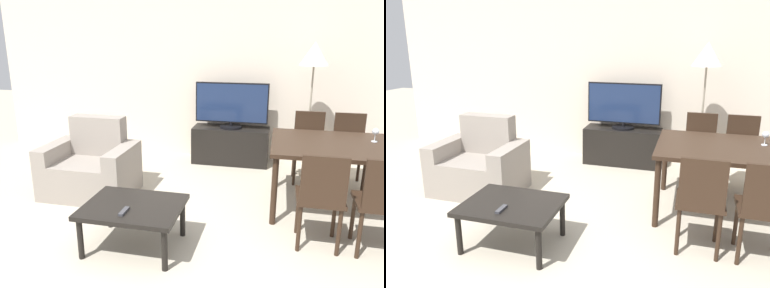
{
  "view_description": "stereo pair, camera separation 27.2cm",
  "coord_description": "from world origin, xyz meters",
  "views": [
    {
      "loc": [
        0.92,
        -2.27,
        1.8
      ],
      "look_at": [
        0.0,
        1.62,
        0.65
      ],
      "focal_mm": 35.0,
      "sensor_mm": 36.0,
      "label": 1
    },
    {
      "loc": [
        1.18,
        -2.2,
        1.8
      ],
      "look_at": [
        0.0,
        1.62,
        0.65
      ],
      "focal_mm": 35.0,
      "sensor_mm": 36.0,
      "label": 2
    }
  ],
  "objects": [
    {
      "name": "coffee_table",
      "position": [
        -0.25,
        0.49,
        0.36
      ],
      "size": [
        0.84,
        0.67,
        0.4
      ],
      "color": "black",
      "rests_on": "ground_plane"
    },
    {
      "name": "dining_table",
      "position": [
        1.56,
        1.68,
        0.67
      ],
      "size": [
        1.38,
        1.09,
        0.74
      ],
      "color": "black",
      "rests_on": "ground_plane"
    },
    {
      "name": "armchair",
      "position": [
        -1.19,
        1.5,
        0.31
      ],
      "size": [
        1.02,
        0.74,
        0.89
      ],
      "color": "gray",
      "rests_on": "ground_plane"
    },
    {
      "name": "dining_chair_far",
      "position": [
        1.8,
        2.53,
        0.5
      ],
      "size": [
        0.4,
        0.4,
        0.88
      ],
      "color": "black",
      "rests_on": "ground_plane"
    },
    {
      "name": "remote_primary",
      "position": [
        -0.27,
        0.33,
        0.41
      ],
      "size": [
        0.04,
        0.15,
        0.02
      ],
      "color": "#38383D",
      "rests_on": "coffee_table"
    },
    {
      "name": "wine_glass_left",
      "position": [
        1.91,
        1.83,
        0.84
      ],
      "size": [
        0.07,
        0.07,
        0.15
      ],
      "color": "silver",
      "rests_on": "dining_table"
    },
    {
      "name": "tv_stand",
      "position": [
        0.26,
        2.99,
        0.26
      ],
      "size": [
        1.09,
        0.42,
        0.53
      ],
      "color": "black",
      "rests_on": "ground_plane"
    },
    {
      "name": "dining_chair_near_right",
      "position": [
        1.8,
        0.83,
        0.5
      ],
      "size": [
        0.4,
        0.4,
        0.88
      ],
      "color": "black",
      "rests_on": "ground_plane"
    },
    {
      "name": "wall_back",
      "position": [
        0.0,
        3.27,
        1.35
      ],
      "size": [
        7.09,
        0.06,
        2.7
      ],
      "color": "beige",
      "rests_on": "ground_plane"
    },
    {
      "name": "dining_chair_near",
      "position": [
        1.32,
        0.83,
        0.5
      ],
      "size": [
        0.4,
        0.4,
        0.88
      ],
      "color": "black",
      "rests_on": "ground_plane"
    },
    {
      "name": "tv",
      "position": [
        0.26,
        2.99,
        0.86
      ],
      "size": [
        1.04,
        0.32,
        0.65
      ],
      "color": "black",
      "rests_on": "tv_stand"
    },
    {
      "name": "dining_chair_far_left",
      "position": [
        1.32,
        2.53,
        0.5
      ],
      "size": [
        0.4,
        0.4,
        0.88
      ],
      "color": "black",
      "rests_on": "ground_plane"
    },
    {
      "name": "floor_lamp",
      "position": [
        1.31,
        2.76,
        1.53
      ],
      "size": [
        0.37,
        0.37,
        1.74
      ],
      "color": "gray",
      "rests_on": "ground_plane"
    },
    {
      "name": "ground_plane",
      "position": [
        0.0,
        0.0,
        0.0
      ],
      "size": [
        18.0,
        18.0,
        0.0
      ],
      "primitive_type": "plane",
      "color": "#B2A893"
    }
  ]
}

